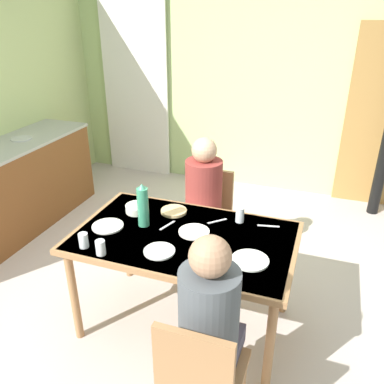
# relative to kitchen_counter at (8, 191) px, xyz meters

# --- Properties ---
(ground_plane) EXTENTS (6.87, 6.87, 0.00)m
(ground_plane) POSITION_rel_kitchen_counter_xyz_m (1.92, -0.61, -0.45)
(ground_plane) COLOR #C1B1AB
(wall_back) EXTENTS (4.70, 0.10, 2.71)m
(wall_back) POSITION_rel_kitchen_counter_xyz_m (1.92, 2.03, 0.90)
(wall_back) COLOR #B1CA82
(wall_back) RESTS_ON ground_plane
(door_wooden) EXTENTS (0.80, 0.05, 2.00)m
(door_wooden) POSITION_rel_kitchen_counter_xyz_m (3.49, 1.95, 0.55)
(door_wooden) COLOR #9F733B
(door_wooden) RESTS_ON ground_plane
(curtain_panel) EXTENTS (0.90, 0.03, 2.28)m
(curtain_panel) POSITION_rel_kitchen_counter_xyz_m (0.49, 1.93, 0.69)
(curtain_panel) COLOR white
(curtain_panel) RESTS_ON ground_plane
(kitchen_counter) EXTENTS (0.61, 2.10, 0.91)m
(kitchen_counter) POSITION_rel_kitchen_counter_xyz_m (0.00, 0.00, 0.00)
(kitchen_counter) COLOR brown
(kitchen_counter) RESTS_ON ground_plane
(dining_table) EXTENTS (1.46, 0.89, 0.76)m
(dining_table) POSITION_rel_kitchen_counter_xyz_m (2.14, -0.65, 0.24)
(dining_table) COLOR #9B6D44
(dining_table) RESTS_ON ground_plane
(chair_near_diner) EXTENTS (0.40, 0.40, 0.87)m
(chair_near_diner) POSITION_rel_kitchen_counter_xyz_m (2.53, -1.45, 0.05)
(chair_near_diner) COLOR #9B6D44
(chair_near_diner) RESTS_ON ground_plane
(chair_far_diner) EXTENTS (0.40, 0.40, 0.87)m
(chair_far_diner) POSITION_rel_kitchen_counter_xyz_m (2.06, 0.14, 0.05)
(chair_far_diner) COLOR #9B6D44
(chair_far_diner) RESTS_ON ground_plane
(person_near_diner) EXTENTS (0.30, 0.37, 0.77)m
(person_near_diner) POSITION_rel_kitchen_counter_xyz_m (2.53, -1.32, 0.33)
(person_near_diner) COLOR #4C475A
(person_near_diner) RESTS_ON ground_plane
(person_far_diner) EXTENTS (0.30, 0.37, 0.77)m
(person_far_diner) POSITION_rel_kitchen_counter_xyz_m (2.06, 0.01, 0.33)
(person_far_diner) COLOR maroon
(person_far_diner) RESTS_ON ground_plane
(water_bottle_green_near) EXTENTS (0.08, 0.08, 0.31)m
(water_bottle_green_near) POSITION_rel_kitchen_counter_xyz_m (1.83, -0.62, 0.46)
(water_bottle_green_near) COLOR #38906A
(water_bottle_green_near) RESTS_ON dining_table
(serving_bowl_center) EXTENTS (0.17, 0.17, 0.05)m
(serving_bowl_center) POSITION_rel_kitchen_counter_xyz_m (1.70, -0.46, 0.34)
(serving_bowl_center) COLOR silver
(serving_bowl_center) RESTS_ON dining_table
(dinner_plate_near_left) EXTENTS (0.20, 0.20, 0.01)m
(dinner_plate_near_left) POSITION_rel_kitchen_counter_xyz_m (2.07, -0.89, 0.32)
(dinner_plate_near_left) COLOR white
(dinner_plate_near_left) RESTS_ON dining_table
(dinner_plate_near_right) EXTENTS (0.22, 0.22, 0.01)m
(dinner_plate_near_right) POSITION_rel_kitchen_counter_xyz_m (1.61, -0.73, 0.32)
(dinner_plate_near_right) COLOR white
(dinner_plate_near_right) RESTS_ON dining_table
(dinner_plate_far_center) EXTENTS (0.23, 0.23, 0.01)m
(dinner_plate_far_center) POSITION_rel_kitchen_counter_xyz_m (2.62, -0.79, 0.32)
(dinner_plate_far_center) COLOR white
(dinner_plate_far_center) RESTS_ON dining_table
(dinner_plate_far_side) EXTENTS (0.21, 0.21, 0.01)m
(dinner_plate_far_side) POSITION_rel_kitchen_counter_xyz_m (2.19, -0.60, 0.32)
(dinner_plate_far_side) COLOR white
(dinner_plate_far_side) RESTS_ON dining_table
(drinking_glass_by_near_diner) EXTENTS (0.06, 0.06, 0.10)m
(drinking_glass_by_near_diner) POSITION_rel_kitchen_counter_xyz_m (1.74, -1.03, 0.36)
(drinking_glass_by_near_diner) COLOR silver
(drinking_glass_by_near_diner) RESTS_ON dining_table
(drinking_glass_by_far_diner) EXTENTS (0.06, 0.06, 0.10)m
(drinking_glass_by_far_diner) POSITION_rel_kitchen_counter_xyz_m (1.60, -1.00, 0.36)
(drinking_glass_by_far_diner) COLOR silver
(drinking_glass_by_far_diner) RESTS_ON dining_table
(drinking_glass_spare_center) EXTENTS (0.06, 0.06, 0.11)m
(drinking_glass_spare_center) POSITION_rel_kitchen_counter_xyz_m (2.45, -0.35, 0.36)
(drinking_glass_spare_center) COLOR silver
(drinking_glass_spare_center) RESTS_ON dining_table
(bread_plate_sliced) EXTENTS (0.19, 0.19, 0.02)m
(bread_plate_sliced) POSITION_rel_kitchen_counter_xyz_m (1.96, -0.38, 0.32)
(bread_plate_sliced) COLOR #DBB77A
(bread_plate_sliced) RESTS_ON dining_table
(cutlery_knife_near) EXTENTS (0.12, 0.12, 0.00)m
(cutlery_knife_near) POSITION_rel_kitchen_counter_xyz_m (2.30, -0.40, 0.31)
(cutlery_knife_near) COLOR silver
(cutlery_knife_near) RESTS_ON dining_table
(cutlery_fork_near) EXTENTS (0.15, 0.05, 0.00)m
(cutlery_fork_near) POSITION_rel_kitchen_counter_xyz_m (2.65, -0.35, 0.31)
(cutlery_fork_near) COLOR silver
(cutlery_fork_near) RESTS_ON dining_table
(cutlery_knife_far) EXTENTS (0.06, 0.15, 0.00)m
(cutlery_knife_far) POSITION_rel_kitchen_counter_xyz_m (1.99, -0.58, 0.31)
(cutlery_knife_far) COLOR silver
(cutlery_knife_far) RESTS_ON dining_table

